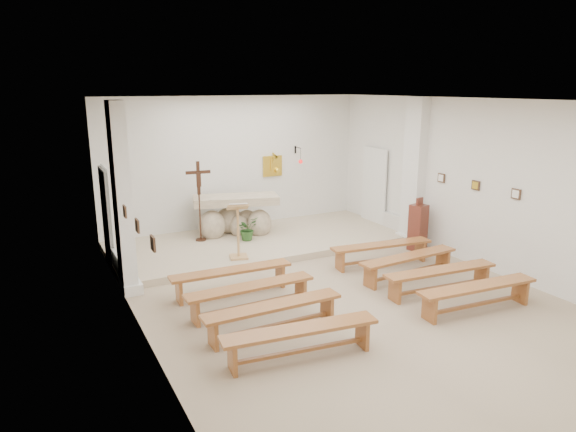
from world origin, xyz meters
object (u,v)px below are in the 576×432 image
bench_right_second (409,261)px  bench_left_third (273,312)px  lectern (238,230)px  bench_left_front (232,275)px  donation_pedestal (418,227)px  bench_left_fourth (300,335)px  crucifix_stand (199,195)px  bench_right_fourth (477,292)px  altar (235,218)px  bench_right_front (381,249)px  bench_right_third (440,275)px  bench_left_second (250,292)px

bench_right_second → bench_left_third: size_ratio=1.01×
lectern → bench_left_front: bearing=-101.1°
donation_pedestal → bench_left_fourth: 5.72m
bench_left_fourth → crucifix_stand: bearing=92.8°
donation_pedestal → bench_left_front: (-4.81, -0.46, -0.19)m
crucifix_stand → bench_right_fourth: size_ratio=0.83×
crucifix_stand → bench_right_second: size_ratio=0.83×
altar → crucifix_stand: 1.18m
bench_left_front → bench_left_fourth: 2.63m
bench_right_front → bench_right_fourth: 2.63m
crucifix_stand → donation_pedestal: size_ratio=1.52×
altar → bench_right_third: altar is taller
bench_left_front → bench_right_second: size_ratio=1.00×
bench_left_third → bench_right_fourth: 3.53m
altar → bench_right_front: bearing=-41.4°
bench_right_third → altar: bearing=117.7°
donation_pedestal → bench_left_front: bearing=171.7°
bench_right_second → bench_left_third: same height
bench_left_second → bench_left_fourth: size_ratio=0.99×
lectern → bench_left_second: 2.45m
bench_left_third → bench_right_fourth: same height
donation_pedestal → bench_left_third: bearing=-169.1°
donation_pedestal → lectern: bearing=152.9°
altar → lectern: size_ratio=1.77×
altar → lectern: (-0.63, -1.76, 0.21)m
bench_left_second → bench_right_fourth: (3.42, -1.75, 0.00)m
bench_left_second → bench_left_third: size_ratio=1.00×
bench_left_fourth → bench_right_third: bearing=21.2°
bench_left_third → bench_right_second: bearing=14.1°
bench_left_second → bench_right_third: 3.53m
bench_left_third → bench_right_third: 3.42m
altar → bench_left_front: size_ratio=0.96×
bench_left_front → bench_left_second: (0.00, -0.88, 0.00)m
donation_pedestal → bench_right_third: 2.63m
crucifix_stand → bench_left_fourth: 5.76m
crucifix_stand → bench_left_second: size_ratio=0.84×
altar → bench_left_second: (-1.35, -4.07, -0.20)m
lectern → bench_right_second: size_ratio=0.54×
lectern → bench_right_fourth: (2.70, -4.06, -0.40)m
bench_left_front → bench_left_third: bearing=-87.8°
lectern → donation_pedestal: size_ratio=0.99×
crucifix_stand → bench_right_third: 5.74m
bench_right_front → altar: bearing=129.8°
altar → bench_left_second: size_ratio=0.97×
bench_right_fourth → bench_left_fourth: bearing=-175.3°
donation_pedestal → bench_left_third: (-4.81, -2.22, -0.19)m
donation_pedestal → bench_right_fourth: donation_pedestal is taller
bench_left_front → bench_left_fourth: bearing=-87.8°
crucifix_stand → bench_right_front: crucifix_stand is taller
altar → bench_left_fourth: size_ratio=0.96×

